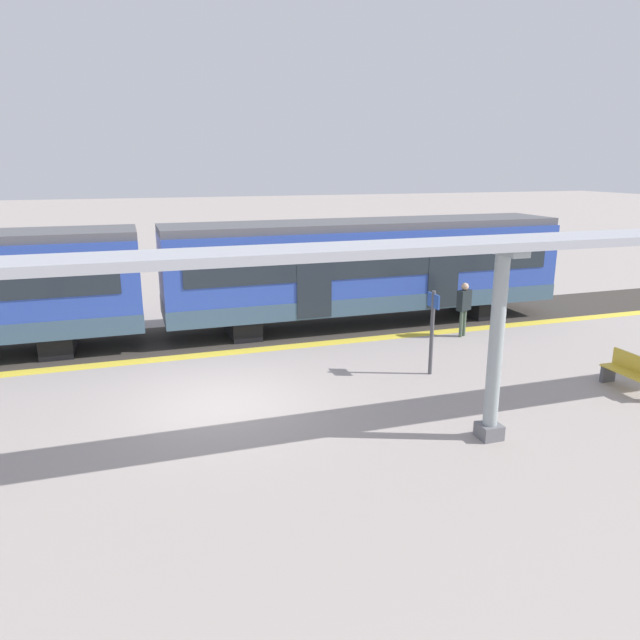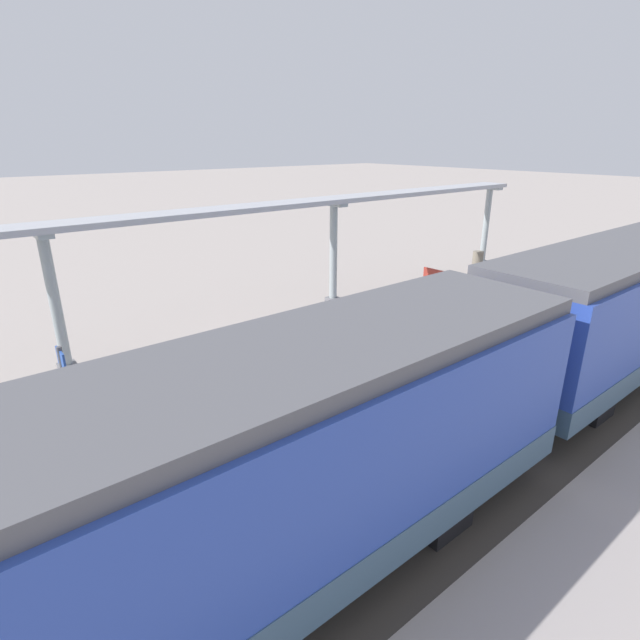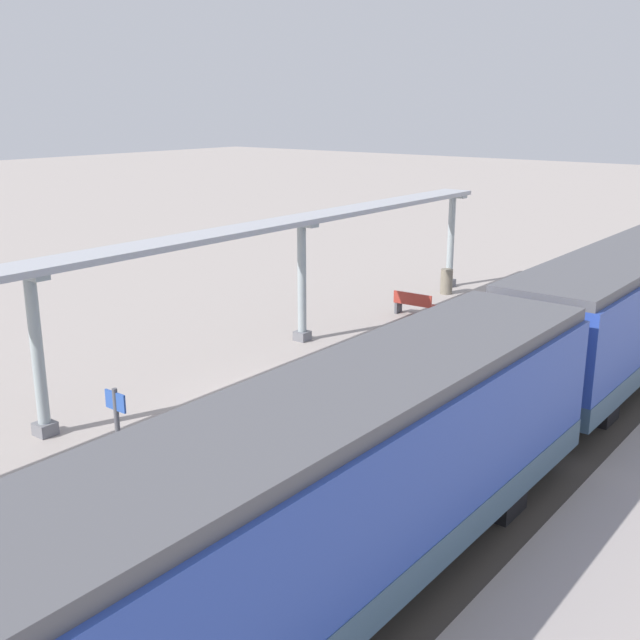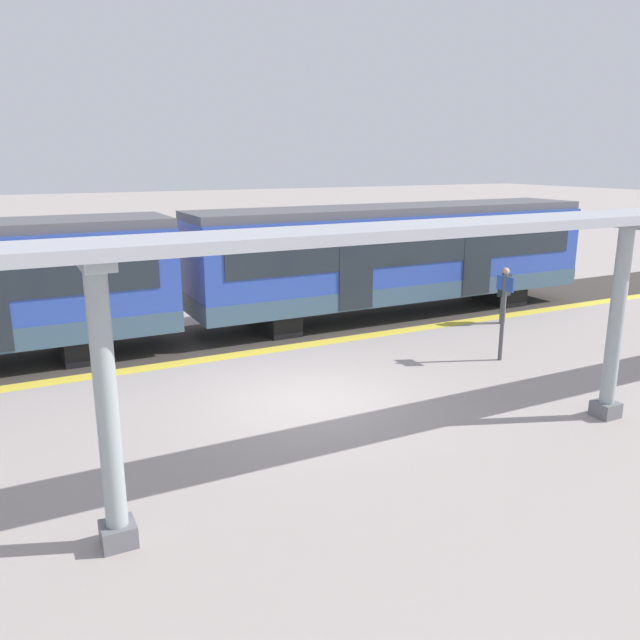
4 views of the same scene
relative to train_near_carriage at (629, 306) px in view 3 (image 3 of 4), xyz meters
name	(u,v)px [view 3 (image 3 of 4)]	position (x,y,z in m)	size (l,w,h in m)	color
ground_plane	(293,408)	(5.47, 8.17, -1.83)	(176.00, 176.00, 0.00)	#A0958F
tactile_edge_strip	(419,447)	(1.84, 8.17, -1.83)	(0.49, 36.22, 0.01)	yellow
trackbed	(496,471)	(-0.01, 8.17, -1.83)	(3.20, 48.22, 0.01)	#38332D
train_near_carriage	(629,306)	(0.00, 0.00, 0.00)	(2.65, 13.31, 3.48)	#2B47A5
train_far_carriage	(327,500)	(0.00, 13.89, 0.00)	(2.65, 13.31, 3.48)	#2B47A5
canopy_pillar_nearest	(451,241)	(8.90, -5.92, 0.09)	(1.10, 0.44, 3.80)	slate
canopy_pillar_second	(302,282)	(8.90, 3.66, 0.09)	(1.10, 0.44, 3.80)	slate
canopy_pillar_third	(37,355)	(8.90, 12.89, 0.09)	(1.10, 0.44, 3.80)	slate
canopy_beam	(194,239)	(8.90, 8.11, 2.05)	(1.20, 28.86, 0.16)	#A8AAB2
bench_mid_platform	(414,304)	(7.63, -1.06, -1.39)	(1.52, 0.52, 0.86)	maroon
trash_bin	(447,282)	(8.36, -4.72, -1.33)	(0.48, 0.48, 0.99)	#756C5B
platform_info_sign	(118,432)	(5.23, 13.58, -0.50)	(0.56, 0.10, 2.20)	#4C4C51
passenger_waiting_near_edge	(89,558)	(2.47, 16.21, -0.76)	(0.41, 0.54, 1.72)	#4C5E4B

